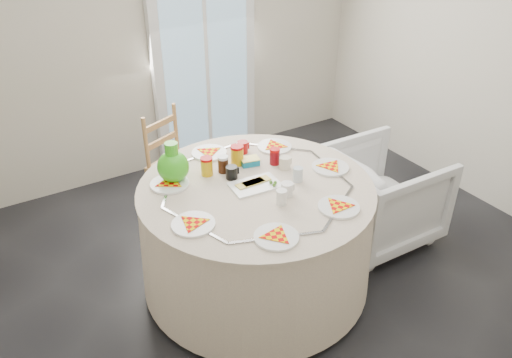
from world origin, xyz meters
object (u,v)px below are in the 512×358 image
table (256,236)px  armchair (380,191)px  green_pitcher (173,163)px  wooden_chair (178,160)px

table → armchair: bearing=-1.9°
table → green_pitcher: 0.71m
wooden_chair → green_pitcher: bearing=-137.5°
wooden_chair → green_pitcher: green_pitcher is taller
wooden_chair → armchair: (1.12, -1.07, -0.08)m
table → armchair: 1.04m
wooden_chair → table: bearing=-109.5°
table → green_pitcher: size_ratio=5.86×
table → armchair: size_ratio=1.90×
table → armchair: armchair is taller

